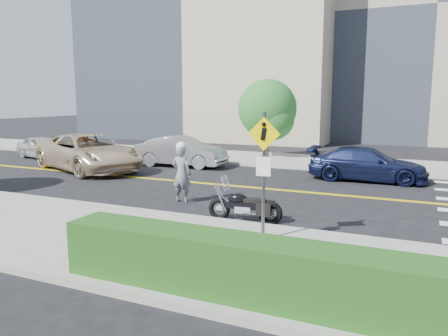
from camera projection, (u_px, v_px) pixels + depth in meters
ground_plane at (216, 184)px, 17.73m from camera, size 120.00×120.00×0.00m
sidewalk_near at (89, 234)px, 10.96m from camera, size 60.00×5.00×0.15m
sidewalk_far at (273, 160)px, 24.48m from camera, size 60.00×5.00×0.15m
building_mid at (435, 19)px, 36.35m from camera, size 18.00×14.00×20.00m
hedge at (309, 279)px, 6.82m from camera, size 9.00×0.90×1.00m
pedestrian_sign at (264, 164)px, 10.04m from camera, size 0.78×0.08×3.00m
motorcyclist at (182, 172)px, 14.53m from camera, size 0.71×0.47×2.04m
motorcycle at (245, 199)px, 12.33m from camera, size 2.14×0.84×1.27m
suv at (89, 152)px, 21.03m from camera, size 7.06×5.14×1.78m
parked_car_white at (43, 147)px, 25.35m from camera, size 4.14×2.44×1.32m
parked_car_silver at (181, 151)px, 22.37m from camera, size 4.77×1.85×1.55m
parked_car_blue at (367, 164)px, 18.48m from camera, size 4.93×2.15×1.41m
tree_far_a at (267, 109)px, 24.81m from camera, size 3.34×3.34×4.56m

